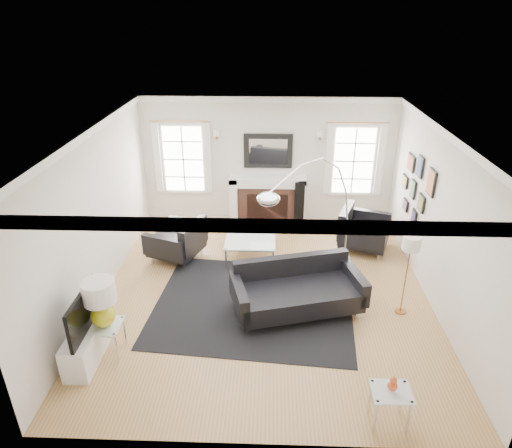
{
  "coord_description": "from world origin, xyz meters",
  "views": [
    {
      "loc": [
        0.07,
        -6.57,
        4.5
      ],
      "look_at": [
        -0.17,
        0.3,
        1.18
      ],
      "focal_mm": 32.0,
      "sensor_mm": 36.0,
      "label": 1
    }
  ],
  "objects_px": {
    "fireplace": "(267,201)",
    "coffee_table": "(251,240)",
    "sofa": "(296,290)",
    "arc_floor_lamp": "(311,219)",
    "armchair_left": "(179,241)",
    "armchair_right": "(361,231)",
    "gourd_lamp": "(100,301)"
  },
  "relations": [
    {
      "from": "gourd_lamp",
      "to": "armchair_left",
      "type": "bearing_deg",
      "value": 79.38
    },
    {
      "from": "coffee_table",
      "to": "arc_floor_lamp",
      "type": "height_order",
      "value": "arc_floor_lamp"
    },
    {
      "from": "coffee_table",
      "to": "gourd_lamp",
      "type": "xyz_separation_m",
      "value": [
        -1.89,
        -2.81,
        0.51
      ]
    },
    {
      "from": "fireplace",
      "to": "sofa",
      "type": "xyz_separation_m",
      "value": [
        0.51,
        -3.22,
        -0.18
      ]
    },
    {
      "from": "armchair_left",
      "to": "arc_floor_lamp",
      "type": "height_order",
      "value": "arc_floor_lamp"
    },
    {
      "from": "fireplace",
      "to": "coffee_table",
      "type": "bearing_deg",
      "value": -101.15
    },
    {
      "from": "armchair_right",
      "to": "gourd_lamp",
      "type": "xyz_separation_m",
      "value": [
        -4.11,
        -3.28,
        0.52
      ]
    },
    {
      "from": "sofa",
      "to": "armchair_right",
      "type": "height_order",
      "value": "armchair_right"
    },
    {
      "from": "arc_floor_lamp",
      "to": "armchair_right",
      "type": "bearing_deg",
      "value": 51.6
    },
    {
      "from": "fireplace",
      "to": "arc_floor_lamp",
      "type": "xyz_separation_m",
      "value": [
        0.74,
        -2.56,
        0.77
      ]
    },
    {
      "from": "fireplace",
      "to": "arc_floor_lamp",
      "type": "relative_size",
      "value": 0.7
    },
    {
      "from": "fireplace",
      "to": "gourd_lamp",
      "type": "height_order",
      "value": "gourd_lamp"
    },
    {
      "from": "armchair_left",
      "to": "gourd_lamp",
      "type": "bearing_deg",
      "value": -100.62
    },
    {
      "from": "gourd_lamp",
      "to": "fireplace",
      "type": "bearing_deg",
      "value": 63.25
    },
    {
      "from": "fireplace",
      "to": "armchair_left",
      "type": "bearing_deg",
      "value": -136.02
    },
    {
      "from": "coffee_table",
      "to": "gourd_lamp",
      "type": "relative_size",
      "value": 1.35
    },
    {
      "from": "fireplace",
      "to": "arc_floor_lamp",
      "type": "distance_m",
      "value": 2.77
    },
    {
      "from": "sofa",
      "to": "armchair_left",
      "type": "xyz_separation_m",
      "value": [
        -2.19,
        1.59,
        0.01
      ]
    },
    {
      "from": "gourd_lamp",
      "to": "arc_floor_lamp",
      "type": "relative_size",
      "value": 0.29
    },
    {
      "from": "gourd_lamp",
      "to": "sofa",
      "type": "bearing_deg",
      "value": 22.97
    },
    {
      "from": "armchair_left",
      "to": "coffee_table",
      "type": "relative_size",
      "value": 1.29
    },
    {
      "from": "fireplace",
      "to": "armchair_left",
      "type": "relative_size",
      "value": 1.38
    },
    {
      "from": "sofa",
      "to": "coffee_table",
      "type": "relative_size",
      "value": 2.32
    },
    {
      "from": "fireplace",
      "to": "gourd_lamp",
      "type": "xyz_separation_m",
      "value": [
        -2.2,
        -4.37,
        0.36
      ]
    },
    {
      "from": "armchair_left",
      "to": "coffee_table",
      "type": "height_order",
      "value": "armchair_left"
    },
    {
      "from": "armchair_right",
      "to": "gourd_lamp",
      "type": "height_order",
      "value": "gourd_lamp"
    },
    {
      "from": "fireplace",
      "to": "coffee_table",
      "type": "distance_m",
      "value": 1.6
    },
    {
      "from": "sofa",
      "to": "gourd_lamp",
      "type": "bearing_deg",
      "value": -157.03
    },
    {
      "from": "armchair_left",
      "to": "coffee_table",
      "type": "distance_m",
      "value": 1.38
    },
    {
      "from": "fireplace",
      "to": "armchair_left",
      "type": "xyz_separation_m",
      "value": [
        -1.69,
        -1.63,
        -0.17
      ]
    },
    {
      "from": "armchair_left",
      "to": "arc_floor_lamp",
      "type": "distance_m",
      "value": 2.77
    },
    {
      "from": "sofa",
      "to": "gourd_lamp",
      "type": "relative_size",
      "value": 3.12
    }
  ]
}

